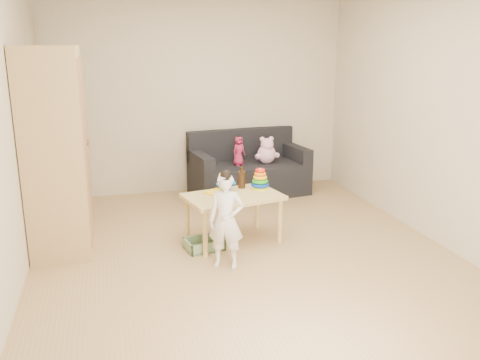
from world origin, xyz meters
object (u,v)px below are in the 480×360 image
object	(u,v)px
play_table	(233,218)
toddler	(226,222)
wardrobe	(57,149)
sofa	(249,179)

from	to	relation	value
play_table	toddler	size ratio (longest dim) A/B	1.10
wardrobe	play_table	xyz separation A→B (m)	(1.69, -0.40, -0.74)
sofa	play_table	world-z (taller)	play_table
toddler	sofa	bearing A→B (deg)	92.01
sofa	toddler	bearing A→B (deg)	-118.39
sofa	play_table	size ratio (longest dim) A/B	1.61
wardrobe	play_table	world-z (taller)	wardrobe
wardrobe	sofa	world-z (taller)	wardrobe
sofa	wardrobe	bearing A→B (deg)	-159.95
wardrobe	sofa	distance (m)	2.72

